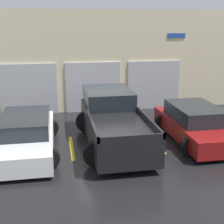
% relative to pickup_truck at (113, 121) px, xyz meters
% --- Properties ---
extents(ground_plane, '(28.00, 28.00, 0.00)m').
position_rel_pickup_truck_xyz_m(ground_plane, '(0.00, 1.31, -0.83)').
color(ground_plane, black).
extents(shophouse_building, '(14.38, 0.68, 4.86)m').
position_rel_pickup_truck_xyz_m(shophouse_building, '(-0.01, 4.60, 1.56)').
color(shophouse_building, beige).
rests_on(shophouse_building, ground).
extents(pickup_truck, '(2.56, 5.22, 1.75)m').
position_rel_pickup_truck_xyz_m(pickup_truck, '(0.00, 0.00, 0.00)').
color(pickup_truck, black).
rests_on(pickup_truck, ground).
extents(sedan_white, '(2.23, 4.69, 1.25)m').
position_rel_pickup_truck_xyz_m(sedan_white, '(-3.08, -0.25, -0.25)').
color(sedan_white, white).
rests_on(sedan_white, ground).
extents(sedan_side, '(2.22, 4.36, 1.30)m').
position_rel_pickup_truck_xyz_m(sedan_side, '(3.08, -0.25, -0.22)').
color(sedan_side, maroon).
rests_on(sedan_side, ground).
extents(parking_stripe_left, '(0.12, 2.20, 0.01)m').
position_rel_pickup_truck_xyz_m(parking_stripe_left, '(-1.54, -0.28, -0.83)').
color(parking_stripe_left, gold).
rests_on(parking_stripe_left, ground).
extents(parking_stripe_centre, '(0.12, 2.20, 0.01)m').
position_rel_pickup_truck_xyz_m(parking_stripe_centre, '(1.54, -0.28, -0.83)').
color(parking_stripe_centre, gold).
rests_on(parking_stripe_centre, ground).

